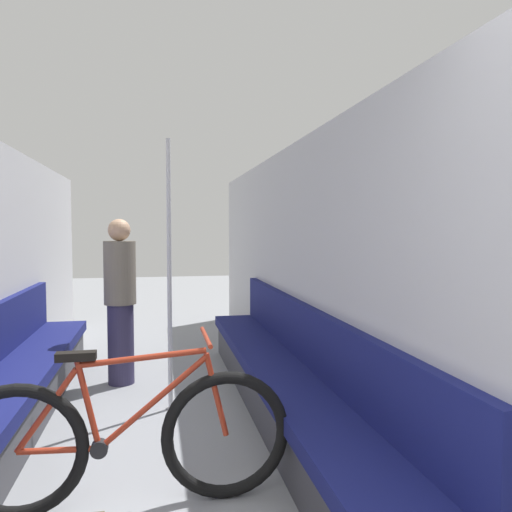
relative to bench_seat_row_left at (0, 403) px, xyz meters
name	(u,v)px	position (x,y,z in m)	size (l,w,h in m)	color
wall_right	(323,278)	(2.30, -0.10, 0.83)	(0.10, 9.22, 2.23)	#B2B2B7
bench_seat_row_left	(0,403)	(0.00, 0.00, 0.00)	(0.50, 4.50, 0.89)	#3D3D42
bench_seat_row_right	(285,385)	(2.03, 0.00, 0.00)	(0.50, 4.50, 0.89)	#3D3D42
bicycle	(125,440)	(0.90, -0.99, 0.08)	(1.78, 0.46, 0.92)	black
grab_pole_near	(169,279)	(1.17, 0.44, 0.79)	(0.08, 0.08, 2.21)	gray
passenger_standing	(120,299)	(0.73, 1.23, 0.53)	(0.30, 0.30, 1.58)	#332D4C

